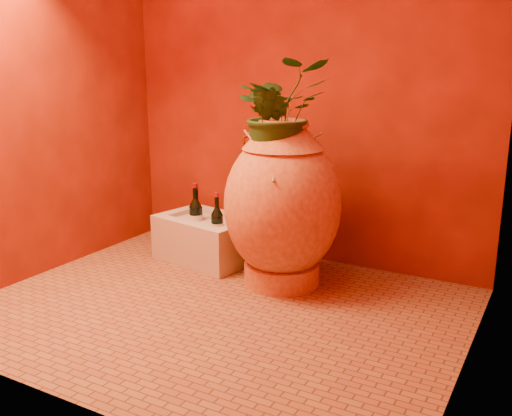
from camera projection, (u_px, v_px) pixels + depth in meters
The scene contains 12 objects.
floor at pixel (217, 309), 3.04m from camera, with size 2.50×2.50×0.00m, color brown.
wall_back at pixel (301, 67), 3.58m from camera, with size 2.50×0.02×2.50m, color #5D1605.
wall_left at pixel (34, 67), 3.32m from camera, with size 0.02×2.00×2.50m, color #5D1605.
wall_right at pixel (491, 70), 2.14m from camera, with size 0.02×2.00×2.50m, color #5D1605.
amphora at pixel (282, 204), 3.29m from camera, with size 0.90×0.90×0.97m.
stone_basin at pixel (207, 239), 3.77m from camera, with size 0.70×0.54×0.29m.
wine_bottle_a at pixel (196, 217), 3.76m from camera, with size 0.09×0.09×0.35m.
wine_bottle_b at pixel (217, 225), 3.60m from camera, with size 0.08×0.08×0.33m.
wine_bottle_c at pixel (197, 218), 3.77m from camera, with size 0.08×0.08×0.33m.
wall_tap at pixel (247, 135), 3.78m from camera, with size 0.07×0.14×0.15m.
plant_main at pixel (281, 111), 3.15m from camera, with size 0.52×0.45×0.57m, color #1A3F16.
plant_side at pixel (269, 125), 3.17m from camera, with size 0.24×0.19×0.43m, color #1A3F16.
Camera 1 is at (1.55, -2.35, 1.28)m, focal length 40.00 mm.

